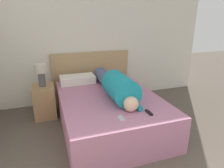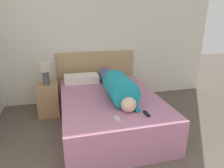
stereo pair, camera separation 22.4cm
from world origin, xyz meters
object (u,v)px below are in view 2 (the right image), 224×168
(nightstand, at_px, (48,99))
(tv_remote, at_px, (146,114))
(bed, at_px, (110,111))
(person_lying, at_px, (117,86))
(cell_phone, at_px, (117,118))
(pillow_near_headboard, at_px, (81,79))
(table_lamp, at_px, (45,71))

(nightstand, height_order, tv_remote, nightstand)
(bed, height_order, person_lying, person_lying)
(nightstand, height_order, person_lying, person_lying)
(person_lying, relative_size, tv_remote, 10.82)
(cell_phone, bearing_deg, pillow_near_headboard, 99.80)
(nightstand, distance_m, table_lamp, 0.54)
(tv_remote, bearing_deg, table_lamp, 132.31)
(table_lamp, xyz_separation_m, cell_phone, (0.90, -1.44, -0.29))
(nightstand, xyz_separation_m, person_lying, (1.10, -0.71, 0.41))
(table_lamp, xyz_separation_m, pillow_near_headboard, (0.63, 0.13, -0.23))
(cell_phone, bearing_deg, person_lying, 74.81)
(cell_phone, bearing_deg, table_lamp, 121.95)
(pillow_near_headboard, distance_m, tv_remote, 1.69)
(pillow_near_headboard, xyz_separation_m, tv_remote, (0.67, -1.55, -0.06))
(bed, bearing_deg, tv_remote, -67.08)
(bed, height_order, pillow_near_headboard, pillow_near_headboard)
(person_lying, distance_m, tv_remote, 0.76)
(nightstand, height_order, table_lamp, table_lamp)
(bed, bearing_deg, table_lamp, 145.00)
(bed, relative_size, pillow_near_headboard, 3.23)
(tv_remote, bearing_deg, person_lying, 105.46)
(bed, distance_m, cell_phone, 0.80)
(bed, xyz_separation_m, tv_remote, (0.31, -0.73, 0.28))
(bed, relative_size, table_lamp, 5.23)
(person_lying, relative_size, cell_phone, 12.49)
(table_lamp, relative_size, tv_remote, 2.63)
(pillow_near_headboard, bearing_deg, bed, -66.35)
(nightstand, bearing_deg, tv_remote, -47.69)
(nightstand, relative_size, table_lamp, 1.45)
(person_lying, height_order, cell_phone, person_lying)
(person_lying, height_order, tv_remote, person_lying)
(bed, relative_size, nightstand, 3.60)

